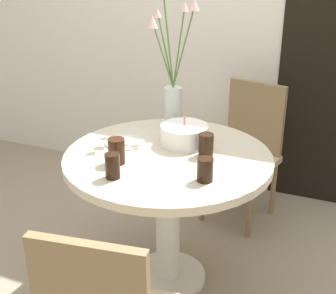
{
  "coord_description": "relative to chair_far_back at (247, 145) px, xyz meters",
  "views": [
    {
      "loc": [
        0.79,
        -1.9,
        1.67
      ],
      "look_at": [
        0.0,
        0.0,
        0.78
      ],
      "focal_mm": 50.0,
      "sensor_mm": 36.0,
      "label": 1
    }
  ],
  "objects": [
    {
      "name": "flower_vase",
      "position": [
        -0.32,
        -0.5,
        0.49
      ],
      "size": [
        0.26,
        0.19,
        0.77
      ],
      "color": "silver",
      "rests_on": "dining_table"
    },
    {
      "name": "birthday_cake",
      "position": [
        -0.17,
        -0.68,
        0.3
      ],
      "size": [
        0.24,
        0.24,
        0.15
      ],
      "color": "white",
      "rests_on": "dining_table"
    },
    {
      "name": "chair_far_back",
      "position": [
        0.0,
        0.0,
        0.0
      ],
      "size": [
        0.48,
        0.48,
        0.88
      ],
      "rotation": [
        0.0,
        0.0,
        -0.23
      ],
      "color": "tan",
      "rests_on": "ground_plane"
    },
    {
      "name": "drink_glass_1",
      "position": [
        -0.33,
        -1.15,
        0.31
      ],
      "size": [
        0.07,
        0.07,
        0.11
      ],
      "color": "black",
      "rests_on": "dining_table"
    },
    {
      "name": "dining_table",
      "position": [
        -0.2,
        -0.84,
        0.1
      ],
      "size": [
        1.01,
        1.01,
        0.74
      ],
      "color": "beige",
      "rests_on": "ground_plane"
    },
    {
      "name": "wall_back",
      "position": [
        -0.2,
        0.4,
        0.81
      ],
      "size": [
        8.0,
        0.05,
        2.6
      ],
      "color": "silver",
      "rests_on": "ground_plane"
    },
    {
      "name": "side_plate",
      "position": [
        -0.45,
        -0.79,
        0.25
      ],
      "size": [
        0.2,
        0.2,
        0.01
      ],
      "color": "silver",
      "rests_on": "dining_table"
    },
    {
      "name": "drink_glass_2",
      "position": [
        -0.03,
        -0.78,
        0.31
      ],
      "size": [
        0.07,
        0.07,
        0.11
      ],
      "color": "black",
      "rests_on": "dining_table"
    },
    {
      "name": "ground_plane",
      "position": [
        -0.2,
        -0.84,
        -0.49
      ],
      "size": [
        16.0,
        16.0,
        0.0
      ],
      "primitive_type": "plane",
      "color": "gray"
    },
    {
      "name": "drink_glass_3",
      "position": [
        0.05,
        -1.03,
        0.3
      ],
      "size": [
        0.07,
        0.07,
        0.1
      ],
      "color": "black",
      "rests_on": "dining_table"
    },
    {
      "name": "drink_glass_0",
      "position": [
        -0.38,
        -1.01,
        0.31
      ],
      "size": [
        0.08,
        0.08,
        0.12
      ],
      "color": "#33190C",
      "rests_on": "dining_table"
    }
  ]
}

